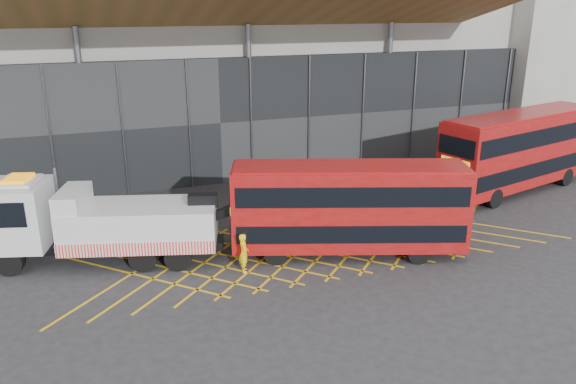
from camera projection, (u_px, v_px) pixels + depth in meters
name	position (u px, v px, depth m)	size (l,w,h in m)	color
ground_plane	(238.00, 258.00, 26.05)	(120.00, 120.00, 0.00)	#262629
road_markings	(318.00, 245.00, 27.34)	(24.76, 7.16, 0.01)	gold
construction_building	(194.00, 36.00, 40.17)	(55.00, 23.97, 18.00)	gray
east_building	(552.00, 18.00, 47.40)	(15.00, 12.00, 20.00)	gray
recovery_truck	(95.00, 222.00, 25.10)	(11.90, 5.56, 4.17)	black
bus_towed	(349.00, 206.00, 25.68)	(10.87, 5.80, 4.35)	maroon
bus_second	(520.00, 148.00, 34.55)	(12.39, 5.74, 4.93)	maroon
worker	(244.00, 253.00, 24.45)	(0.65, 0.42, 1.78)	yellow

